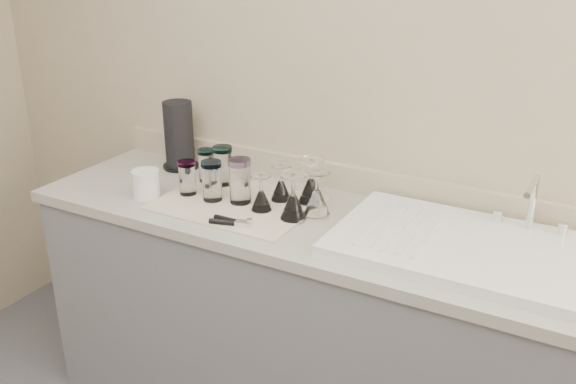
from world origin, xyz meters
The scene contains 16 objects.
counter_unit centered at (0.00, 1.20, 0.45)m, with size 2.06×0.62×0.90m.
sink_unit centered at (0.55, 1.20, 0.92)m, with size 0.82×0.50×0.22m.
dish_towel centered at (-0.28, 1.17, 0.90)m, with size 0.55×0.42×0.01m, color white.
tumbler_teal centered at (-0.50, 1.29, 0.97)m, with size 0.06×0.06×0.13m.
tumbler_cyan centered at (-0.42, 1.30, 0.98)m, with size 0.08×0.08×0.15m.
tumbler_magenta centered at (-0.48, 1.15, 0.97)m, with size 0.06×0.06×0.13m.
tumbler_blue centered at (-0.37, 1.15, 0.98)m, with size 0.07×0.07×0.15m.
tumbler_lavender centered at (-0.27, 1.18, 0.99)m, with size 0.08×0.08×0.16m.
goblet_back_left centered at (-0.15, 1.27, 0.95)m, with size 0.08×0.08×0.13m.
goblet_back_right centered at (-0.05, 1.31, 0.96)m, with size 0.09×0.09×0.16m.
goblet_front_left centered at (-0.17, 1.16, 0.95)m, with size 0.07×0.07×0.13m.
goblet_front_right centered at (-0.03, 1.15, 0.96)m, with size 0.09×0.09×0.16m.
goblet_extra centered at (0.02, 1.23, 0.96)m, with size 0.09×0.09×0.16m.
can_opener centered at (-0.19, 1.01, 0.92)m, with size 0.15×0.06×0.02m.
white_mug centered at (-0.61, 1.07, 0.95)m, with size 0.15×0.13×0.10m.
paper_towel_roll centered at (-0.70, 1.38, 1.04)m, with size 0.15×0.15×0.28m.
Camera 1 is at (0.92, -0.60, 1.82)m, focal length 40.00 mm.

